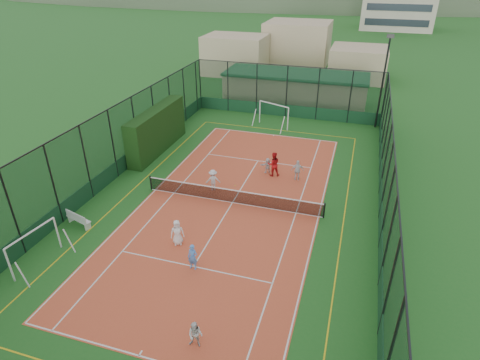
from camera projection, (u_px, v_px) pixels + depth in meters
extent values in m
plane|color=#216021|center=(232.00, 203.00, 25.72)|extent=(300.00, 300.00, 0.00)
cube|color=#C3452B|center=(232.00, 203.00, 25.72)|extent=(11.17, 23.97, 0.01)
cube|color=black|center=(157.00, 130.00, 32.08)|extent=(1.19, 7.90, 3.46)
imported|color=white|center=(177.00, 232.00, 21.65)|extent=(0.87, 0.75, 1.50)
imported|color=#508CE3|center=(193.00, 257.00, 19.90)|extent=(0.53, 0.36, 1.42)
imported|color=silver|center=(195.00, 335.00, 15.89)|extent=(0.63, 0.51, 1.24)
imported|color=silver|center=(213.00, 180.00, 26.81)|extent=(1.11, 0.89, 1.50)
imported|color=silver|center=(298.00, 170.00, 28.04)|extent=(0.93, 0.53, 1.50)
imported|color=silver|center=(268.00, 165.00, 29.10)|extent=(1.09, 0.82, 1.15)
imported|color=#B71315|center=(273.00, 164.00, 28.56)|extent=(1.07, 0.97, 1.80)
sphere|color=#CCE033|center=(235.00, 185.00, 27.60)|extent=(0.07, 0.07, 0.07)
sphere|color=#CCE033|center=(203.00, 186.00, 27.52)|extent=(0.07, 0.07, 0.07)
sphere|color=#CCE033|center=(261.00, 199.00, 26.01)|extent=(0.07, 0.07, 0.07)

